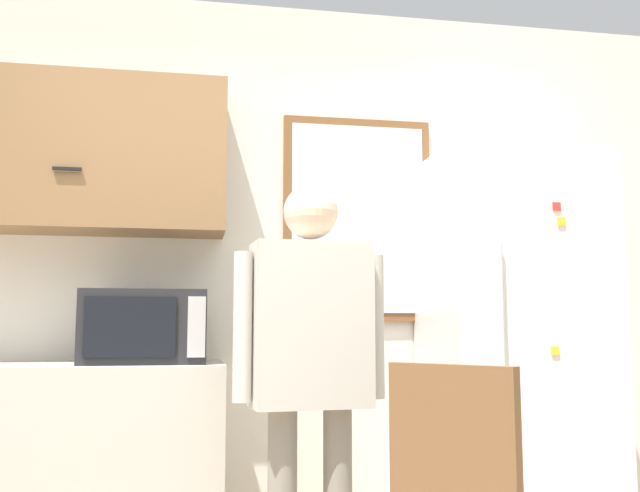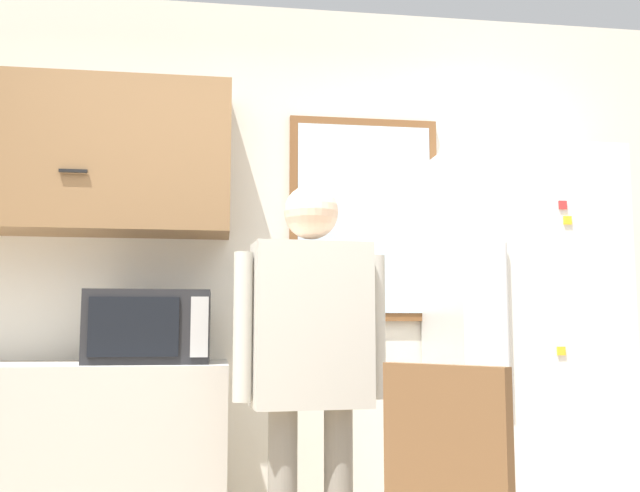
{
  "view_description": "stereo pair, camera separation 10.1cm",
  "coord_description": "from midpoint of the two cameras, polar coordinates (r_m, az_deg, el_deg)",
  "views": [
    {
      "loc": [
        -0.25,
        -1.64,
        1.05
      ],
      "look_at": [
        0.23,
        1.02,
        1.36
      ],
      "focal_mm": 40.0,
      "sensor_mm": 36.0,
      "label": 1
    },
    {
      "loc": [
        -0.15,
        -1.66,
        1.05
      ],
      "look_at": [
        0.23,
        1.02,
        1.36
      ],
      "focal_mm": 40.0,
      "sensor_mm": 36.0,
      "label": 2
    }
  ],
  "objects": [
    {
      "name": "window",
      "position": [
        3.61,
        2.23,
        2.2
      ],
      "size": [
        0.76,
        0.05,
        1.03
      ],
      "color": "brown"
    },
    {
      "name": "back_wall",
      "position": [
        3.54,
        -7.01,
        -1.74
      ],
      "size": [
        6.0,
        0.06,
        2.7
      ],
      "color": "silver",
      "rests_on": "ground_plane"
    },
    {
      "name": "refrigerator",
      "position": [
        3.49,
        14.52,
        -8.32
      ],
      "size": [
        0.78,
        0.66,
        1.87
      ],
      "color": "white",
      "rests_on": "ground_plane"
    },
    {
      "name": "microwave",
      "position": [
        3.17,
        -14.73,
        -6.28
      ],
      "size": [
        0.51,
        0.38,
        0.31
      ],
      "color": "#232326",
      "rests_on": "counter"
    },
    {
      "name": "person",
      "position": [
        2.74,
        -1.83,
        -8.14
      ],
      "size": [
        0.59,
        0.26,
        1.61
      ],
      "rotation": [
        0.0,
        0.0,
        0.09
      ],
      "color": "gray",
      "rests_on": "ground_plane"
    }
  ]
}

